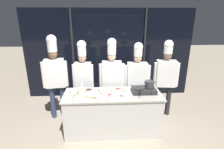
% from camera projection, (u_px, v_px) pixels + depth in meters
% --- Properties ---
extents(ground_plane, '(24.00, 24.00, 0.00)m').
position_uv_depth(ground_plane, '(113.00, 130.00, 3.98)').
color(ground_plane, gray).
extents(window_wall_back, '(5.11, 0.09, 2.70)m').
position_uv_depth(window_wall_back, '(109.00, 54.00, 5.38)').
color(window_wall_back, black).
rests_on(window_wall_back, ground_plane).
extents(demo_counter, '(2.08, 0.78, 0.90)m').
position_uv_depth(demo_counter, '(113.00, 112.00, 3.84)').
color(demo_counter, beige).
rests_on(demo_counter, ground_plane).
extents(portable_stove, '(0.50, 0.38, 0.11)m').
position_uv_depth(portable_stove, '(144.00, 90.00, 3.77)').
color(portable_stove, '#28282B').
rests_on(portable_stove, demo_counter).
extents(frying_pan, '(0.29, 0.49, 0.04)m').
position_uv_depth(frying_pan, '(139.00, 87.00, 3.74)').
color(frying_pan, '#232326').
rests_on(frying_pan, portable_stove).
extents(stock_pot, '(0.22, 0.20, 0.15)m').
position_uv_depth(stock_pot, '(149.00, 84.00, 3.74)').
color(stock_pot, '#333335').
rests_on(stock_pot, portable_stove).
extents(squeeze_bottle_oil, '(0.07, 0.07, 0.17)m').
position_uv_depth(squeeze_bottle_oil, '(79.00, 91.00, 3.64)').
color(squeeze_bottle_oil, beige).
rests_on(squeeze_bottle_oil, demo_counter).
extents(squeeze_bottle_clear, '(0.05, 0.05, 0.19)m').
position_uv_depth(squeeze_bottle_clear, '(82.00, 86.00, 3.86)').
color(squeeze_bottle_clear, white).
rests_on(squeeze_bottle_clear, demo_counter).
extents(prep_bowl_noodles, '(0.10, 0.10, 0.03)m').
position_uv_depth(prep_bowl_noodles, '(113.00, 91.00, 3.78)').
color(prep_bowl_noodles, silver).
rests_on(prep_bowl_noodles, demo_counter).
extents(prep_bowl_mushrooms, '(0.13, 0.13, 0.06)m').
position_uv_depth(prep_bowl_mushrooms, '(125.00, 90.00, 3.80)').
color(prep_bowl_mushrooms, silver).
rests_on(prep_bowl_mushrooms, demo_counter).
extents(prep_bowl_bell_pepper, '(0.09, 0.09, 0.05)m').
position_uv_depth(prep_bowl_bell_pepper, '(110.00, 95.00, 3.57)').
color(prep_bowl_bell_pepper, silver).
rests_on(prep_bowl_bell_pepper, demo_counter).
extents(prep_bowl_ginger, '(0.17, 0.17, 0.05)m').
position_uv_depth(prep_bowl_ginger, '(124.00, 95.00, 3.60)').
color(prep_bowl_ginger, silver).
rests_on(prep_bowl_ginger, demo_counter).
extents(prep_bowl_rice, '(0.11, 0.11, 0.05)m').
position_uv_depth(prep_bowl_rice, '(72.00, 91.00, 3.77)').
color(prep_bowl_rice, silver).
rests_on(prep_bowl_rice, demo_counter).
extents(prep_bowl_onion, '(0.17, 0.17, 0.04)m').
position_uv_depth(prep_bowl_onion, '(103.00, 92.00, 3.72)').
color(prep_bowl_onion, silver).
rests_on(prep_bowl_onion, demo_counter).
extents(prep_bowl_chili_flakes, '(0.13, 0.13, 0.05)m').
position_uv_depth(prep_bowl_chili_flakes, '(118.00, 89.00, 3.85)').
color(prep_bowl_chili_flakes, silver).
rests_on(prep_bowl_chili_flakes, demo_counter).
extents(prep_bowl_scallions, '(0.10, 0.10, 0.04)m').
position_uv_depth(prep_bowl_scallions, '(75.00, 96.00, 3.55)').
color(prep_bowl_scallions, silver).
rests_on(prep_bowl_scallions, demo_counter).
extents(prep_bowl_soy_glaze, '(0.17, 0.17, 0.05)m').
position_uv_depth(prep_bowl_soy_glaze, '(89.00, 90.00, 3.81)').
color(prep_bowl_soy_glaze, silver).
rests_on(prep_bowl_soy_glaze, demo_counter).
extents(prep_bowl_chicken, '(0.13, 0.13, 0.04)m').
position_uv_depth(prep_bowl_chicken, '(101.00, 89.00, 3.86)').
color(prep_bowl_chicken, silver).
rests_on(prep_bowl_chicken, demo_counter).
extents(serving_spoon_slotted, '(0.23, 0.13, 0.02)m').
position_uv_depth(serving_spoon_slotted, '(106.00, 100.00, 3.39)').
color(serving_spoon_slotted, '#B2B5BA').
rests_on(serving_spoon_slotted, demo_counter).
extents(serving_spoon_solid, '(0.28, 0.10, 0.02)m').
position_uv_depth(serving_spoon_solid, '(93.00, 97.00, 3.52)').
color(serving_spoon_solid, olive).
rests_on(serving_spoon_solid, demo_counter).
extents(chef_head, '(0.59, 0.30, 2.08)m').
position_uv_depth(chef_head, '(55.00, 72.00, 4.14)').
color(chef_head, '#2D3856').
rests_on(chef_head, ground_plane).
extents(chef_sous, '(0.51, 0.23, 1.94)m').
position_uv_depth(chef_sous, '(83.00, 74.00, 4.23)').
color(chef_sous, '#2D3856').
rests_on(chef_sous, ground_plane).
extents(chef_line, '(0.61, 0.25, 2.00)m').
position_uv_depth(chef_line, '(112.00, 74.00, 4.23)').
color(chef_line, '#232326').
rests_on(chef_line, ground_plane).
extents(chef_pastry, '(0.63, 0.27, 1.90)m').
position_uv_depth(chef_pastry, '(137.00, 76.00, 4.26)').
color(chef_pastry, '#4C4C51').
rests_on(chef_pastry, ground_plane).
extents(chef_apprentice, '(0.61, 0.30, 1.95)m').
position_uv_depth(chef_apprentice, '(166.00, 74.00, 4.29)').
color(chef_apprentice, '#232326').
rests_on(chef_apprentice, ground_plane).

